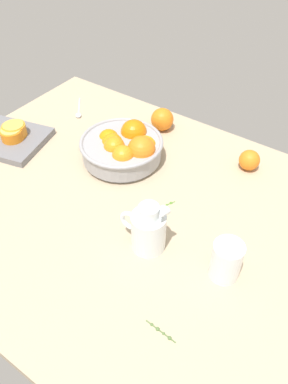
{
  "coord_description": "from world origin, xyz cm",
  "views": [
    {
      "loc": [
        40.69,
        -58.98,
        77.57
      ],
      "look_at": [
        -2.17,
        2.32,
        5.48
      ],
      "focal_mm": 35.47,
      "sensor_mm": 36.0,
      "label": 1
    }
  ],
  "objects": [
    {
      "name": "spoon",
      "position": [
        -50.74,
        28.74,
        0.43
      ],
      "size": [
        10.39,
        12.02,
        1.0
      ],
      "color": "silver",
      "rests_on": "ground_plane"
    },
    {
      "name": "loose_orange_0",
      "position": [
        15.11,
        34.66,
        3.23
      ],
      "size": [
        6.45,
        6.45,
        6.45
      ],
      "primitive_type": "sphere",
      "color": "orange",
      "rests_on": "ground_plane"
    },
    {
      "name": "second_glass",
      "position": [
        26.44,
        -5.36,
        4.67
      ],
      "size": [
        7.24,
        7.24,
        10.5
      ],
      "color": "white",
      "rests_on": "ground_plane"
    },
    {
      "name": "herb_sprig_1",
      "position": [
        3.04,
        6.48,
        0.26
      ],
      "size": [
        2.73,
        5.15,
        0.9
      ],
      "color": "#50852F",
      "rests_on": "ground_plane"
    },
    {
      "name": "orange_half_0",
      "position": [
        -54.8,
        1.01,
        4.17
      ],
      "size": [
        7.47,
        7.47,
        3.87
      ],
      "color": "orange",
      "rests_on": "cutting_board"
    },
    {
      "name": "cutting_board",
      "position": [
        -58.18,
        0.53,
        1.13
      ],
      "size": [
        30.38,
        26.12,
        2.27
      ],
      "primitive_type": "cube",
      "rotation": [
        0.0,
        0.0,
        0.24
      ],
      "color": "slate",
      "rests_on": "ground_plane"
    },
    {
      "name": "ground_plane",
      "position": [
        0.0,
        0.0,
        -1.5
      ],
      "size": [
        142.27,
        97.73,
        3.0
      ],
      "primitive_type": "cube",
      "color": "tan"
    },
    {
      "name": "fruit_bowl",
      "position": [
        -19.21,
        15.84,
        4.9
      ],
      "size": [
        26.28,
        26.28,
        11.17
      ],
      "color": "#99999E",
      "rests_on": "ground_plane"
    },
    {
      "name": "orange_half_1",
      "position": [
        -55.73,
        2.96,
        4.35
      ],
      "size": [
        7.82,
        7.82,
        4.22
      ],
      "color": "orange",
      "rests_on": "cutting_board"
    },
    {
      "name": "juice_pitcher",
      "position": [
        6.75,
        -8.59,
        5.47
      ],
      "size": [
        13.21,
        8.71,
        15.14
      ],
      "color": "white",
      "rests_on": "ground_plane"
    },
    {
      "name": "herb_sprig_0",
      "position": [
        22.22,
        -26.18,
        0.26
      ],
      "size": [
        7.94,
        1.14,
        0.92
      ],
      "color": "#51703B",
      "rests_on": "ground_plane"
    },
    {
      "name": "loose_orange_2",
      "position": [
        -18.83,
        37.27,
        3.96
      ],
      "size": [
        7.93,
        7.93,
        7.93
      ],
      "primitive_type": "sphere",
      "color": "orange",
      "rests_on": "ground_plane"
    }
  ]
}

